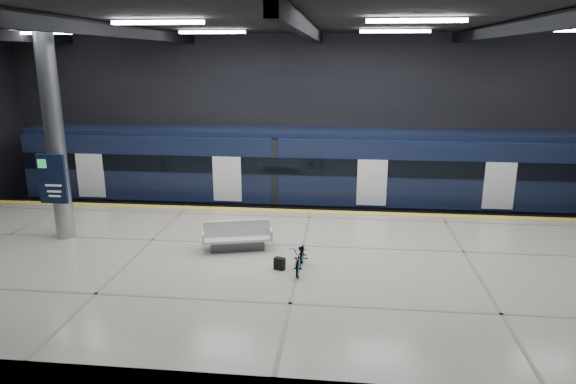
# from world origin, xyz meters

# --- Properties ---
(ground) EXTENTS (30.00, 30.00, 0.00)m
(ground) POSITION_xyz_m (0.00, 0.00, 0.00)
(ground) COLOR black
(ground) RESTS_ON ground
(room_shell) EXTENTS (30.10, 16.10, 8.05)m
(room_shell) POSITION_xyz_m (-0.00, 0.00, 5.72)
(room_shell) COLOR black
(room_shell) RESTS_ON ground
(platform) EXTENTS (30.00, 11.00, 1.10)m
(platform) POSITION_xyz_m (0.00, -2.50, 0.55)
(platform) COLOR #B6AD9A
(platform) RESTS_ON ground
(safety_strip) EXTENTS (30.00, 0.40, 0.01)m
(safety_strip) POSITION_xyz_m (0.00, 2.75, 1.11)
(safety_strip) COLOR yellow
(safety_strip) RESTS_ON platform
(rails) EXTENTS (30.00, 1.52, 0.16)m
(rails) POSITION_xyz_m (0.00, 5.50, 0.08)
(rails) COLOR gray
(rails) RESTS_ON ground
(train) EXTENTS (29.40, 2.84, 3.79)m
(train) POSITION_xyz_m (1.19, 5.50, 2.06)
(train) COLOR black
(train) RESTS_ON ground
(bench) EXTENTS (2.30, 1.40, 0.95)m
(bench) POSITION_xyz_m (-2.04, -1.52, 1.43)
(bench) COLOR #595B60
(bench) RESTS_ON platform
(bicycle) EXTENTS (0.59, 1.56, 0.81)m
(bicycle) POSITION_xyz_m (0.08, -2.95, 1.51)
(bicycle) COLOR #99999E
(bicycle) RESTS_ON platform
(pannier_bag) EXTENTS (0.34, 0.27, 0.35)m
(pannier_bag) POSITION_xyz_m (-0.52, -2.95, 1.28)
(pannier_bag) COLOR black
(pannier_bag) RESTS_ON platform
(info_column) EXTENTS (0.90, 0.78, 6.90)m
(info_column) POSITION_xyz_m (-8.00, -1.03, 4.46)
(info_column) COLOR #9EA0A5
(info_column) RESTS_ON platform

